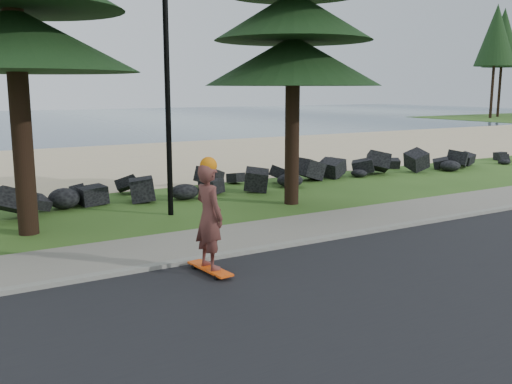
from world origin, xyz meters
TOP-DOWN VIEW (x-y plane):
  - ground at (0.00, 0.00)m, footprint 160.00×160.00m
  - road at (0.00, -4.50)m, footprint 160.00×7.00m
  - kerb at (0.00, -0.90)m, footprint 160.00×0.20m
  - sidewalk at (0.00, 0.20)m, footprint 160.00×2.00m
  - beach_sand at (0.00, 14.50)m, footprint 160.00×15.00m
  - seawall_boulders at (0.00, 5.60)m, footprint 60.00×2.40m
  - lamp_post at (0.00, 3.20)m, footprint 0.25×0.14m
  - skateboarder at (-1.26, -1.65)m, footprint 0.51×1.13m

SIDE VIEW (x-z plane):
  - ground at x=0.00m, z-range 0.00..0.00m
  - seawall_boulders at x=0.00m, z-range -0.55..0.55m
  - beach_sand at x=0.00m, z-range 0.00..0.01m
  - road at x=0.00m, z-range 0.00..0.02m
  - sidewalk at x=0.00m, z-range 0.00..0.08m
  - kerb at x=0.00m, z-range 0.00..0.10m
  - skateboarder at x=-1.26m, z-range 0.01..2.07m
  - lamp_post at x=0.00m, z-range 0.06..8.20m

